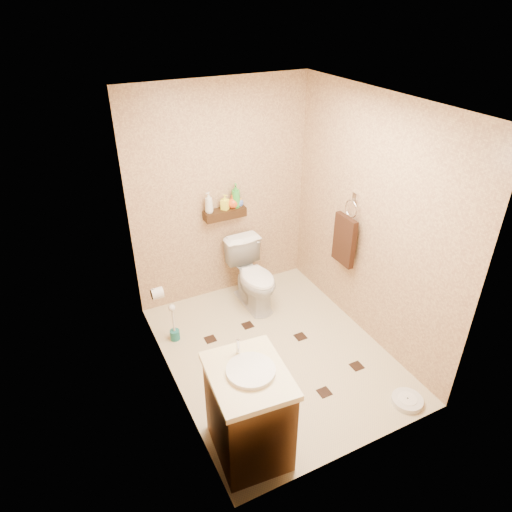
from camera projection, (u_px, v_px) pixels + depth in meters
ground at (275, 352)px, 4.51m from camera, size 2.50×2.50×0.00m
wall_back at (221, 195)px, 4.86m from camera, size 2.00×0.04×2.40m
wall_front at (372, 332)px, 2.94m from camera, size 2.00×0.04×2.40m
wall_left at (164, 275)px, 3.51m from camera, size 0.04×2.50×2.40m
wall_right at (371, 223)px, 4.28m from camera, size 0.04×2.50×2.40m
ceiling at (282, 102)px, 3.29m from camera, size 2.00×2.50×0.02m
wall_shelf at (225, 214)px, 4.89m from camera, size 0.46×0.14×0.10m
floor_accents at (280, 355)px, 4.48m from camera, size 1.22×1.26×0.01m
toilet at (254, 276)px, 5.03m from camera, size 0.42×0.72×0.73m
vanity at (249, 411)px, 3.37m from camera, size 0.60×0.70×0.93m
bathroom_scale at (407, 401)px, 3.95m from camera, size 0.27×0.27×0.05m
toilet_brush at (174, 327)px, 4.61m from camera, size 0.10×0.10×0.43m
towel_ring at (345, 238)px, 4.57m from camera, size 0.12×0.30×0.76m
toilet_paper at (157, 293)px, 4.34m from camera, size 0.12×0.11×0.12m
bottle_a at (209, 202)px, 4.74m from camera, size 0.12×0.12×0.23m
bottle_b at (225, 202)px, 4.83m from camera, size 0.11×0.11×0.17m
bottle_c at (233, 201)px, 4.87m from camera, size 0.16×0.16×0.15m
bottle_d at (236, 196)px, 4.85m from camera, size 0.13×0.13×0.27m
bottle_e at (238, 200)px, 4.89m from camera, size 0.08×0.08×0.15m
bottle_f at (239, 201)px, 4.90m from camera, size 0.12×0.12×0.13m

